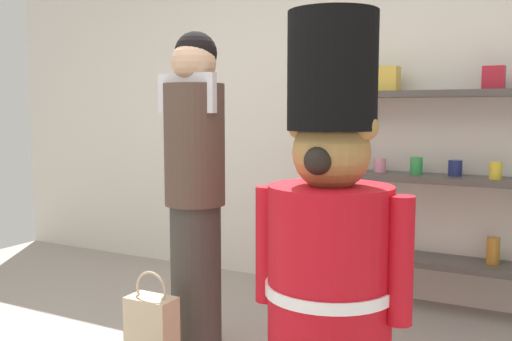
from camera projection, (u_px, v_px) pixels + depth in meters
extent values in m
cube|color=silver|center=(348.00, 108.00, 4.04)|extent=(6.40, 0.12, 2.60)
cube|color=#4C4742|center=(319.00, 170.00, 3.80)|extent=(0.05, 0.05, 1.78)
cube|color=#4C4742|center=(334.00, 166.00, 4.06)|extent=(0.05, 0.05, 1.78)
cube|color=#4C4742|center=(431.00, 261.00, 3.65)|extent=(1.45, 0.30, 0.04)
cube|color=#4C4742|center=(434.00, 179.00, 3.59)|extent=(1.45, 0.30, 0.04)
cube|color=#4C4742|center=(437.00, 94.00, 3.54)|extent=(1.45, 0.30, 0.04)
cylinder|color=black|center=(343.00, 165.00, 3.85)|extent=(0.09, 0.09, 0.08)
cylinder|color=pink|center=(380.00, 165.00, 3.79)|extent=(0.08, 0.08, 0.09)
cylinder|color=green|center=(416.00, 166.00, 3.67)|extent=(0.08, 0.08, 0.11)
cylinder|color=navy|center=(455.00, 168.00, 3.56)|extent=(0.09, 0.09, 0.10)
cylinder|color=yellow|center=(496.00, 171.00, 3.39)|extent=(0.07, 0.07, 0.10)
cylinder|color=silver|center=(375.00, 240.00, 3.78)|extent=(0.07, 0.07, 0.16)
cylinder|color=#B27226|center=(493.00, 251.00, 3.49)|extent=(0.08, 0.08, 0.17)
cube|color=gold|center=(386.00, 79.00, 3.68)|extent=(0.17, 0.13, 0.16)
cube|color=#B21E2D|center=(494.00, 78.00, 3.37)|extent=(0.12, 0.10, 0.14)
cylinder|color=red|center=(329.00, 295.00, 2.46)|extent=(0.54, 0.54, 0.96)
cylinder|color=white|center=(329.00, 288.00, 2.46)|extent=(0.56, 0.56, 0.05)
sphere|color=#A07840|center=(331.00, 152.00, 2.40)|extent=(0.33, 0.33, 0.33)
sphere|color=#A07840|center=(301.00, 126.00, 2.45)|extent=(0.12, 0.12, 0.12)
sphere|color=#A07840|center=(364.00, 127.00, 2.32)|extent=(0.12, 0.12, 0.12)
cylinder|color=black|center=(332.00, 71.00, 2.36)|extent=(0.38, 0.38, 0.49)
cylinder|color=red|center=(268.00, 244.00, 2.58)|extent=(0.11, 0.11, 0.53)
cylinder|color=red|center=(400.00, 261.00, 2.30)|extent=(0.11, 0.11, 0.53)
sphere|color=black|center=(318.00, 161.00, 2.27)|extent=(0.12, 0.12, 0.12)
cylinder|color=#38332D|center=(196.00, 278.00, 3.01)|extent=(0.27, 0.27, 0.79)
cylinder|color=#4C382D|center=(195.00, 145.00, 2.94)|extent=(0.32, 0.32, 0.63)
sphere|color=tan|center=(194.00, 63.00, 2.90)|extent=(0.23, 0.23, 0.23)
cube|color=silver|center=(187.00, 93.00, 2.86)|extent=(0.33, 0.04, 0.20)
sphere|color=black|center=(196.00, 53.00, 2.91)|extent=(0.22, 0.22, 0.22)
cube|color=#C1AD89|center=(152.00, 334.00, 2.79)|extent=(0.24, 0.14, 0.37)
torus|color=#C1AD89|center=(151.00, 289.00, 2.77)|extent=(0.18, 0.01, 0.18)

